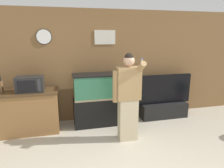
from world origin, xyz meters
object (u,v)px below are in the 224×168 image
at_px(counter_island, 20,113).
at_px(person_standing, 128,96).
at_px(aquarium_on_stand, 99,99).
at_px(tv_on_stand, 163,105).
at_px(microwave, 30,84).

relative_size(counter_island, person_standing, 0.94).
distance_m(aquarium_on_stand, tv_on_stand, 1.67).
bearing_deg(person_standing, microwave, 157.69).
relative_size(microwave, person_standing, 0.31).
height_order(counter_island, person_standing, person_standing).
distance_m(microwave, tv_on_stand, 3.15).
bearing_deg(microwave, counter_island, 171.78).
height_order(aquarium_on_stand, tv_on_stand, aquarium_on_stand).
height_order(aquarium_on_stand, person_standing, person_standing).
distance_m(microwave, person_standing, 1.99).
xyz_separation_m(aquarium_on_stand, tv_on_stand, (1.64, 0.01, -0.28)).
xyz_separation_m(microwave, aquarium_on_stand, (1.42, 0.10, -0.46)).
bearing_deg(aquarium_on_stand, counter_island, -178.04).
relative_size(aquarium_on_stand, person_standing, 0.69).
xyz_separation_m(tv_on_stand, person_standing, (-1.23, -0.86, 0.57)).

